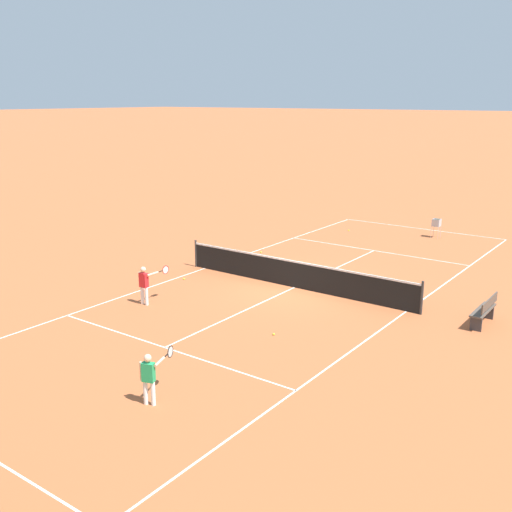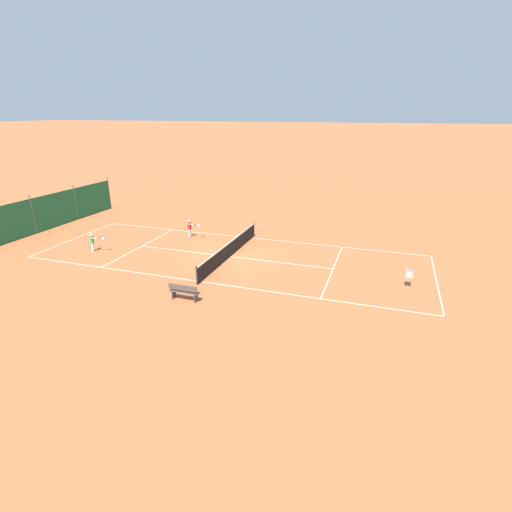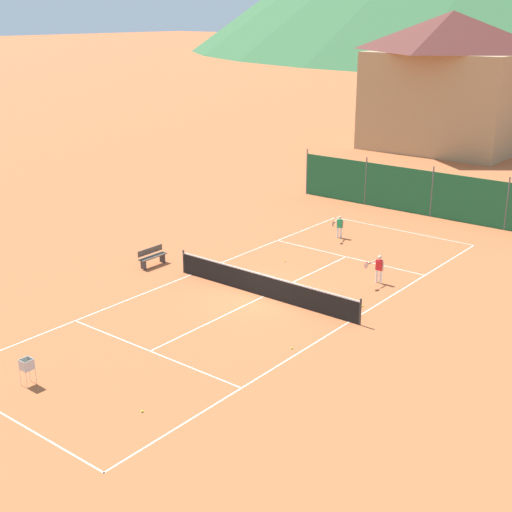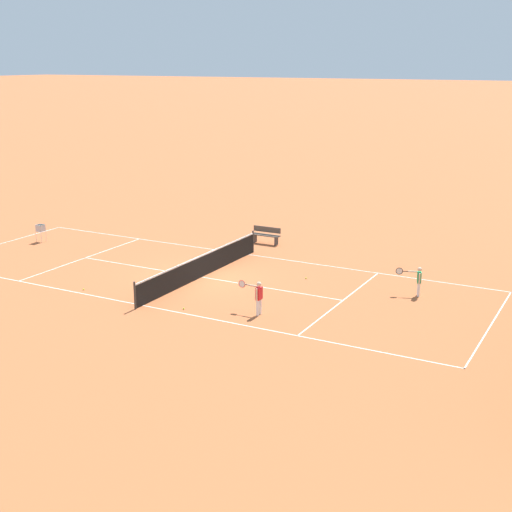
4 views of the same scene
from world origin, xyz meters
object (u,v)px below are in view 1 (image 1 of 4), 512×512
player_near_baseline (150,374)px  ball_hopper (436,224)px  player_near_service (145,282)px  tennis_ball_near_corner (261,252)px  courtside_bench (485,310)px  tennis_ball_far_corner (349,230)px  tennis_net (295,274)px  tennis_ball_alley_left (274,334)px  tennis_ball_by_net_right (184,279)px

player_near_baseline → ball_hopper: (0.62, -19.14, -0.03)m
player_near_service → tennis_ball_near_corner: 7.56m
ball_hopper → courtside_bench: 11.37m
ball_hopper → tennis_ball_far_corner: bearing=15.5°
tennis_ball_far_corner → tennis_net: bearing=106.3°
tennis_ball_alley_left → ball_hopper: 14.44m
tennis_net → tennis_ball_by_net_right: (3.74, 1.59, -0.47)m
courtside_bench → tennis_ball_near_corner: bearing=-16.5°
tennis_ball_far_corner → courtside_bench: 12.83m
tennis_ball_by_net_right → ball_hopper: bearing=-112.6°
player_near_baseline → tennis_ball_far_corner: bearing=-75.7°
tennis_ball_far_corner → ball_hopper: size_ratio=0.07×
player_near_service → courtside_bench: player_near_service is taller
tennis_ball_alley_left → courtside_bench: size_ratio=0.04×
tennis_ball_by_net_right → courtside_bench: size_ratio=0.04×
tennis_ball_alley_left → tennis_ball_far_corner: size_ratio=1.00×
tennis_ball_by_net_right → courtside_bench: 10.25m
player_near_baseline → courtside_bench: (-4.46, -8.96, -0.23)m
player_near_service → tennis_net: bearing=-124.4°
tennis_net → ball_hopper: tennis_net is taller
player_near_baseline → courtside_bench: 10.02m
tennis_net → tennis_ball_far_corner: tennis_net is taller
courtside_bench → tennis_ball_by_net_right: bearing=10.3°
tennis_ball_far_corner → courtside_bench: courtside_bench is taller
tennis_ball_alley_left → tennis_ball_by_net_right: 6.09m
tennis_net → ball_hopper: size_ratio=10.31×
player_near_baseline → ball_hopper: bearing=-88.2°
tennis_ball_near_corner → tennis_ball_far_corner: same height
player_near_service → tennis_ball_alley_left: player_near_service is taller
player_near_service → tennis_ball_by_net_right: 2.88m
player_near_service → player_near_baseline: player_near_service is taller
tennis_net → tennis_ball_far_corner: bearing=-73.7°
tennis_net → ball_hopper: 10.48m
ball_hopper → player_near_baseline: bearing=91.8°
tennis_ball_alley_left → ball_hopper: bearing=-87.7°
ball_hopper → courtside_bench: (-5.08, 10.17, -0.21)m
player_near_baseline → tennis_ball_by_net_right: bearing=-51.8°
tennis_net → tennis_ball_near_corner: (3.73, -3.22, -0.47)m
tennis_net → tennis_ball_far_corner: (2.72, -9.30, -0.47)m
player_near_baseline → tennis_ball_near_corner: 13.22m
tennis_ball_alley_left → tennis_ball_by_net_right: bearing=-23.4°
tennis_net → tennis_ball_near_corner: 4.95m
tennis_ball_near_corner → courtside_bench: bearing=163.5°
tennis_net → player_near_service: bearing=55.6°
player_near_baseline → tennis_ball_by_net_right: player_near_baseline is taller
tennis_ball_by_net_right → tennis_net: bearing=-156.9°
tennis_net → tennis_ball_by_net_right: tennis_net is taller
player_near_baseline → tennis_ball_near_corner: bearing=-64.8°
tennis_ball_by_net_right → ball_hopper: 13.01m
tennis_net → tennis_ball_alley_left: size_ratio=139.09×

